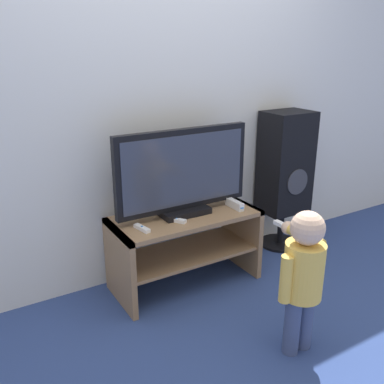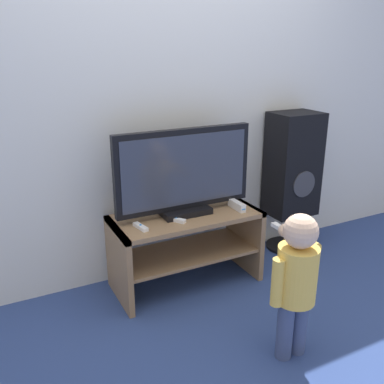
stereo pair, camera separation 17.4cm
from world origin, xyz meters
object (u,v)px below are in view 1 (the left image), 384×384
(remote_primary, at_px, (142,228))
(television, at_px, (183,173))
(remote_secondary, at_px, (176,220))
(child, at_px, (302,271))
(game_console, at_px, (235,204))
(speaker_tower, at_px, (285,165))

(remote_primary, bearing_deg, television, 16.12)
(remote_secondary, bearing_deg, child, -70.97)
(television, relative_size, game_console, 5.53)
(remote_secondary, bearing_deg, speaker_tower, 10.01)
(speaker_tower, bearing_deg, remote_primary, -171.62)
(game_console, xyz_separation_m, speaker_tower, (0.61, 0.18, 0.14))
(remote_primary, relative_size, remote_secondary, 1.05)
(game_console, height_order, speaker_tower, speaker_tower)
(television, distance_m, remote_secondary, 0.30)
(game_console, height_order, child, child)
(television, bearing_deg, child, -79.18)
(television, bearing_deg, speaker_tower, 5.52)
(remote_primary, height_order, child, child)
(television, distance_m, speaker_tower, 0.97)
(remote_secondary, xyz_separation_m, child, (0.28, -0.81, -0.05))
(television, xyz_separation_m, remote_primary, (-0.34, -0.10, -0.26))
(television, relative_size, speaker_tower, 0.85)
(television, height_order, remote_secondary, television)
(television, height_order, child, television)
(remote_primary, height_order, speaker_tower, speaker_tower)
(television, bearing_deg, remote_primary, -163.88)
(remote_primary, distance_m, speaker_tower, 1.33)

